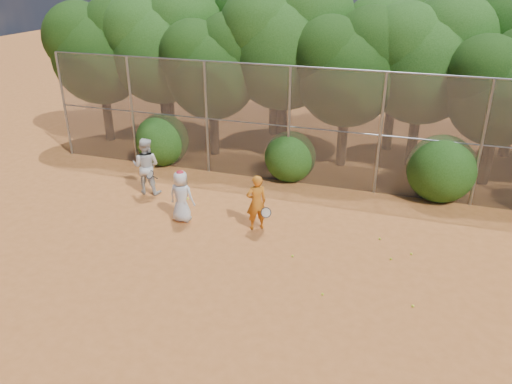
% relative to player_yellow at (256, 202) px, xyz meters
% --- Properties ---
extents(ground, '(80.00, 80.00, 0.00)m').
position_rel_player_yellow_xyz_m(ground, '(0.96, -2.41, -0.82)').
color(ground, '#AB5B26').
rests_on(ground, ground).
extents(fence_back, '(20.05, 0.09, 4.03)m').
position_rel_player_yellow_xyz_m(fence_back, '(0.84, 3.59, 1.23)').
color(fence_back, gray).
rests_on(fence_back, ground).
extents(tree_0, '(4.38, 3.81, 6.00)m').
position_rel_player_yellow_xyz_m(tree_0, '(-8.49, 5.63, 3.11)').
color(tree_0, black).
rests_on(tree_0, ground).
extents(tree_1, '(4.64, 4.03, 6.35)m').
position_rel_player_yellow_xyz_m(tree_1, '(-5.98, 6.13, 3.34)').
color(tree_1, black).
rests_on(tree_1, ground).
extents(tree_2, '(3.99, 3.47, 5.47)m').
position_rel_player_yellow_xyz_m(tree_2, '(-3.49, 5.43, 2.76)').
color(tree_2, black).
rests_on(tree_2, ground).
extents(tree_3, '(4.89, 4.26, 6.70)m').
position_rel_player_yellow_xyz_m(tree_3, '(-0.98, 6.43, 3.57)').
color(tree_3, black).
rests_on(tree_3, ground).
extents(tree_4, '(4.19, 3.64, 5.73)m').
position_rel_player_yellow_xyz_m(tree_4, '(1.51, 5.83, 2.94)').
color(tree_4, black).
rests_on(tree_4, ground).
extents(tree_5, '(4.51, 3.92, 6.17)m').
position_rel_player_yellow_xyz_m(tree_5, '(4.01, 6.63, 3.23)').
color(tree_5, black).
rests_on(tree_5, ground).
extents(tree_6, '(3.86, 3.36, 5.29)m').
position_rel_player_yellow_xyz_m(tree_6, '(6.51, 5.63, 2.65)').
color(tree_6, black).
rests_on(tree_6, ground).
extents(tree_9, '(4.83, 4.20, 6.62)m').
position_rel_player_yellow_xyz_m(tree_9, '(-6.98, 8.43, 3.52)').
color(tree_9, black).
rests_on(tree_9, ground).
extents(tree_10, '(5.15, 4.48, 7.06)m').
position_rel_player_yellow_xyz_m(tree_10, '(-1.98, 8.64, 3.81)').
color(tree_10, black).
rests_on(tree_10, ground).
extents(tree_11, '(4.64, 4.03, 6.35)m').
position_rel_player_yellow_xyz_m(tree_11, '(3.02, 8.23, 3.34)').
color(tree_11, black).
rests_on(tree_11, ground).
extents(bush_0, '(2.00, 2.00, 2.00)m').
position_rel_player_yellow_xyz_m(bush_0, '(-5.04, 3.89, 0.18)').
color(bush_0, '#1A4310').
rests_on(bush_0, ground).
extents(bush_1, '(1.80, 1.80, 1.80)m').
position_rel_player_yellow_xyz_m(bush_1, '(-0.04, 3.89, 0.08)').
color(bush_1, '#1A4310').
rests_on(bush_1, ground).
extents(bush_2, '(2.20, 2.20, 2.20)m').
position_rel_player_yellow_xyz_m(bush_2, '(4.96, 3.89, 0.28)').
color(bush_2, '#1A4310').
rests_on(bush_2, ground).
extents(player_yellow, '(0.88, 0.68, 1.64)m').
position_rel_player_yellow_xyz_m(player_yellow, '(0.00, 0.00, 0.00)').
color(player_yellow, '#CB6D17').
rests_on(player_yellow, ground).
extents(player_teen, '(0.78, 0.52, 1.60)m').
position_rel_player_yellow_xyz_m(player_teen, '(-2.23, -0.24, -0.02)').
color(player_teen, silver).
rests_on(player_teen, ground).
extents(player_white, '(0.99, 0.86, 1.90)m').
position_rel_player_yellow_xyz_m(player_white, '(-4.21, 1.21, 0.13)').
color(player_white, silver).
rests_on(player_white, ground).
extents(ball_0, '(0.07, 0.07, 0.07)m').
position_rel_player_yellow_xyz_m(ball_0, '(4.46, -2.39, -0.79)').
color(ball_0, yellow).
rests_on(ball_0, ground).
extents(ball_1, '(0.07, 0.07, 0.07)m').
position_rel_player_yellow_xyz_m(ball_1, '(4.33, -0.12, -0.79)').
color(ball_1, yellow).
rests_on(ball_1, ground).
extents(ball_2, '(0.07, 0.07, 0.07)m').
position_rel_player_yellow_xyz_m(ball_2, '(2.46, -2.59, -0.79)').
color(ball_2, yellow).
rests_on(ball_2, ground).
extents(ball_3, '(0.07, 0.07, 0.07)m').
position_rel_player_yellow_xyz_m(ball_3, '(3.84, -0.54, -0.79)').
color(ball_3, yellow).
rests_on(ball_3, ground).
extents(ball_4, '(0.07, 0.07, 0.07)m').
position_rel_player_yellow_xyz_m(ball_4, '(1.39, -1.20, -0.79)').
color(ball_4, yellow).
rests_on(ball_4, ground).
extents(ball_5, '(0.07, 0.07, 0.07)m').
position_rel_player_yellow_xyz_m(ball_5, '(3.46, 0.43, -0.79)').
color(ball_5, yellow).
rests_on(ball_5, ground).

